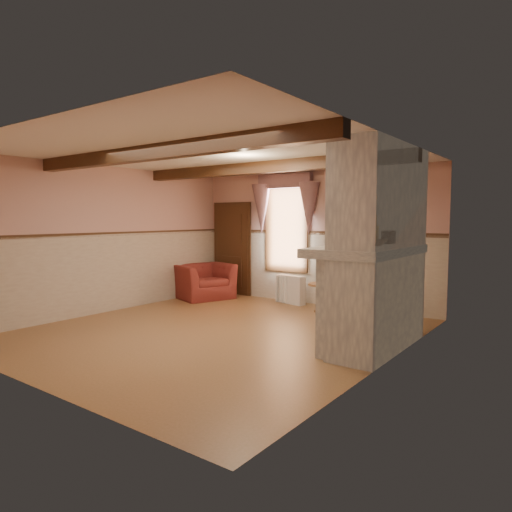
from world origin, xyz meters
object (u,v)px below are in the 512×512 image
Objects in this scene: armchair at (204,281)px; oil_lamp at (375,236)px; radiator at (290,289)px; side_table at (322,298)px; mantel_clock at (388,237)px; bowl at (374,242)px.

oil_lamp reaches higher than armchair.
radiator is at bearing -52.77° from armchair.
side_table is 2.57m from oil_lamp.
oil_lamp reaches higher than mantel_clock.
bowl reaches higher than radiator.
bowl is (1.63, -1.54, 1.19)m from side_table.
bowl is 1.29× the size of oil_lamp.
mantel_clock is at bearing -15.22° from radiator.
side_table is 1.96× the size of oil_lamp.
oil_lamp is (2.57, -1.85, 1.26)m from radiator.
armchair reaches higher than radiator.
bowl is at bearing -24.71° from radiator.
mantel_clock reaches higher than armchair.
oil_lamp is at bearing -24.26° from radiator.
armchair is 4.69m from mantel_clock.
side_table is 1.52× the size of bowl.
side_table is 0.79× the size of radiator.
bowl is 0.10m from oil_lamp.
bowl is 0.59m from mantel_clock.
oil_lamp is (0.00, -0.56, 0.04)m from mantel_clock.
armchair is at bearing 164.10° from bowl.
mantel_clock is (4.49, -0.69, 1.13)m from armchair.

